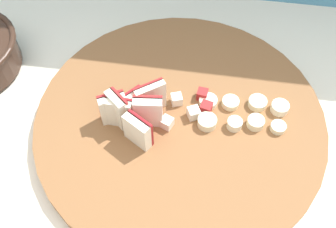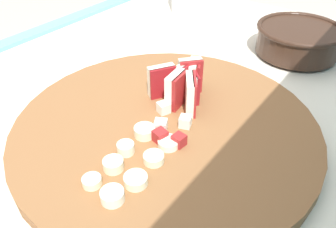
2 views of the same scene
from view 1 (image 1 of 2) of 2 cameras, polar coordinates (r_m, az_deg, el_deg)
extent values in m
cube|color=#4C8EB2|center=(1.01, 1.71, 8.10)|extent=(2.40, 0.04, 1.41)
cylinder|color=brown|center=(0.62, 1.71, -1.09)|extent=(0.44, 0.44, 0.02)
cube|color=#A32323|center=(0.59, -6.75, 0.98)|extent=(0.03, 0.03, 0.06)
cube|color=beige|center=(0.59, -7.34, 0.60)|extent=(0.04, 0.03, 0.06)
cube|color=maroon|center=(0.57, -3.91, -2.03)|extent=(0.04, 0.03, 0.05)
cube|color=#EFE5CC|center=(0.57, -4.45, -2.55)|extent=(0.04, 0.03, 0.05)
cube|color=maroon|center=(0.59, -6.91, 0.69)|extent=(0.04, 0.01, 0.05)
cube|color=beige|center=(0.59, -7.08, 0.13)|extent=(0.04, 0.01, 0.05)
cube|color=#A32323|center=(0.59, -2.83, 0.88)|extent=(0.04, 0.01, 0.05)
cube|color=white|center=(0.58, -2.89, 0.21)|extent=(0.04, 0.02, 0.05)
cube|color=#A32323|center=(0.60, -8.01, 1.32)|extent=(0.04, 0.02, 0.05)
cube|color=#EFE5CC|center=(0.59, -7.81, 0.73)|extent=(0.04, 0.03, 0.05)
cube|color=#A32323|center=(0.60, -2.80, 2.67)|extent=(0.04, 0.03, 0.05)
cube|color=#EFE5CC|center=(0.60, -2.53, 2.22)|extent=(0.05, 0.04, 0.05)
cube|color=maroon|center=(0.60, -5.37, 1.70)|extent=(0.03, 0.03, 0.05)
cube|color=beige|center=(0.60, -4.95, 1.28)|extent=(0.03, 0.04, 0.05)
cube|color=white|center=(0.62, 1.24, 2.11)|extent=(0.02, 0.02, 0.02)
cube|color=#A32323|center=(0.63, 4.92, 2.82)|extent=(0.02, 0.02, 0.02)
cube|color=white|center=(0.59, -0.17, -1.24)|extent=(0.02, 0.02, 0.02)
cube|color=white|center=(0.61, 3.69, 0.15)|extent=(0.02, 0.02, 0.02)
cube|color=#A32323|center=(0.61, 5.47, 0.89)|extent=(0.02, 0.02, 0.02)
cylinder|color=beige|center=(0.60, 5.60, -1.11)|extent=(0.03, 0.03, 0.01)
cylinder|color=#F4EAC6|center=(0.60, 9.48, -1.40)|extent=(0.02, 0.02, 0.01)
cylinder|color=beige|center=(0.61, 12.40, -1.18)|extent=(0.03, 0.03, 0.01)
cylinder|color=beige|center=(0.62, 15.45, -1.83)|extent=(0.02, 0.02, 0.01)
cylinder|color=white|center=(0.62, 5.75, 1.83)|extent=(0.03, 0.03, 0.01)
cylinder|color=beige|center=(0.63, 8.91, 1.62)|extent=(0.03, 0.03, 0.01)
cylinder|color=beige|center=(0.63, 12.66, 1.59)|extent=(0.03, 0.03, 0.01)
cylinder|color=white|center=(0.64, 15.67, 0.90)|extent=(0.03, 0.03, 0.01)
camera|label=2|loc=(0.67, 38.15, 28.62)|focal=36.29mm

